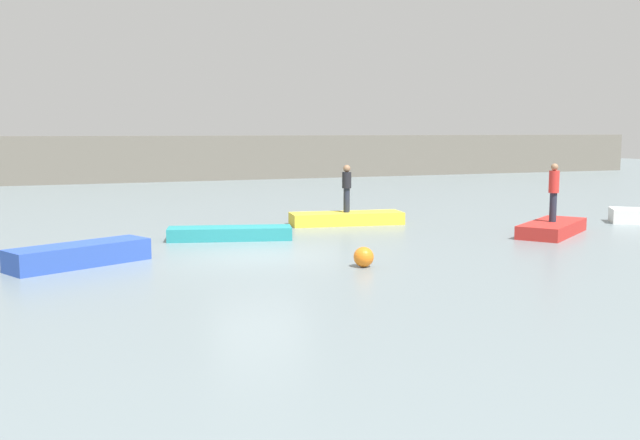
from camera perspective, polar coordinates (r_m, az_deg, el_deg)
ground_plane at (r=19.03m, az=-4.79°, el=-2.84°), size 120.00×120.00×0.00m
embankment_wall at (r=47.40m, az=-15.17°, el=4.67°), size 80.00×1.20×2.95m
rowboat_blue at (r=18.50m, az=-18.50°, el=-2.63°), size 3.53×2.37×0.54m
rowboat_teal at (r=21.88m, az=-7.14°, el=-1.06°), size 3.82×1.90×0.39m
rowboat_yellow at (r=25.26m, az=2.11°, el=0.13°), size 4.07×1.76×0.43m
rowboat_red at (r=23.92m, az=17.90°, el=-0.62°), size 3.57×3.03×0.41m
person_dark_shirt at (r=25.15m, az=2.13°, el=2.72°), size 0.32×0.32×1.66m
person_red_shirt at (r=23.79m, az=18.01°, el=2.32°), size 0.32×0.32×1.84m
mooring_buoy at (r=17.41m, az=3.47°, el=-2.94°), size 0.49×0.49×0.49m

